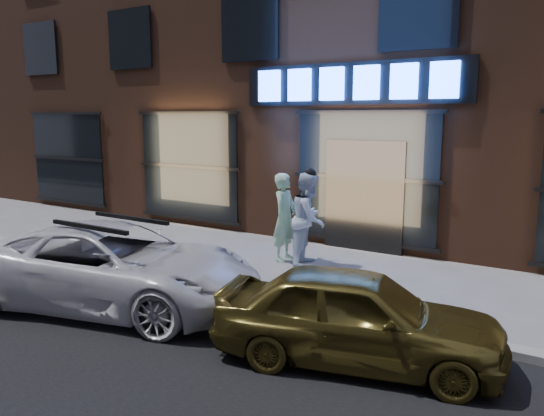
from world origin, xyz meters
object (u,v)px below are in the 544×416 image
at_px(white_suv, 113,266).
at_px(gold_sedan, 357,316).
at_px(man_cap, 309,219).
at_px(man_bowtie, 285,217).

height_order(white_suv, gold_sedan, white_suv).
bearing_deg(white_suv, man_cap, -35.50).
height_order(man_bowtie, man_cap, man_cap).
xyz_separation_m(man_bowtie, man_cap, (0.56, -0.01, 0.03)).
relative_size(man_bowtie, man_cap, 0.97).
height_order(man_bowtie, gold_sedan, man_bowtie).
bearing_deg(man_bowtie, man_cap, -92.56).
bearing_deg(gold_sedan, man_cap, 21.88).
xyz_separation_m(man_bowtie, white_suv, (-0.86, -3.70, -0.26)).
bearing_deg(man_bowtie, white_suv, 164.92).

